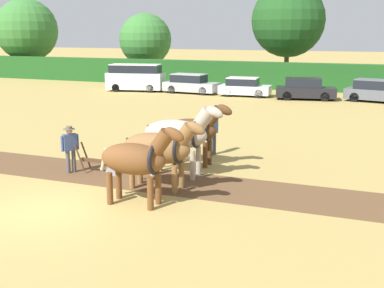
# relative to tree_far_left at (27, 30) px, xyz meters

# --- Properties ---
(ground_plane) EXTENTS (240.00, 240.00, 0.00)m
(ground_plane) POSITION_rel_tree_far_left_xyz_m (29.88, -34.94, -5.03)
(ground_plane) COLOR #A88E4C
(plowed_furrow_strip) EXTENTS (34.62, 3.06, 0.01)m
(plowed_furrow_strip) POSITION_rel_tree_far_left_xyz_m (26.66, -31.28, -5.03)
(plowed_furrow_strip) COLOR brown
(plowed_furrow_strip) RESTS_ON ground
(hedgerow) EXTENTS (79.13, 1.55, 2.27)m
(hedgerow) POSITION_rel_tree_far_left_xyz_m (29.88, -3.45, -3.90)
(hedgerow) COLOR #1E511E
(hedgerow) RESTS_ON ground
(tree_far_left) EXTENTS (6.98, 6.98, 8.53)m
(tree_far_left) POSITION_rel_tree_far_left_xyz_m (0.00, 0.00, 0.00)
(tree_far_left) COLOR #423323
(tree_far_left) RESTS_ON ground
(tree_left) EXTENTS (5.47, 5.47, 6.77)m
(tree_left) POSITION_rel_tree_far_left_xyz_m (14.48, 1.14, -1.00)
(tree_left) COLOR brown
(tree_left) RESTS_ON ground
(tree_center_left) EXTENTS (6.79, 6.79, 9.27)m
(tree_center_left) POSITION_rel_tree_far_left_xyz_m (29.45, 0.94, 0.84)
(tree_center_left) COLOR brown
(tree_center_left) RESTS_ON ground
(draft_horse_lead_left) EXTENTS (2.69, 0.97, 2.41)m
(draft_horse_lead_left) POSITION_rel_tree_far_left_xyz_m (32.00, -33.48, -3.69)
(draft_horse_lead_left) COLOR brown
(draft_horse_lead_left) RESTS_ON ground
(draft_horse_lead_right) EXTENTS (2.87, 1.05, 2.30)m
(draft_horse_lead_right) POSITION_rel_tree_far_left_xyz_m (31.96, -31.96, -3.72)
(draft_horse_lead_right) COLOR brown
(draft_horse_lead_right) RESTS_ON ground
(draft_horse_trail_left) EXTENTS (2.96, 1.06, 2.56)m
(draft_horse_trail_left) POSITION_rel_tree_far_left_xyz_m (31.95, -30.44, -3.57)
(draft_horse_trail_left) COLOR #B2A38E
(draft_horse_trail_left) RESTS_ON ground
(draft_horse_trail_right) EXTENTS (2.66, 0.91, 2.40)m
(draft_horse_trail_right) POSITION_rel_tree_far_left_xyz_m (31.93, -28.92, -3.72)
(draft_horse_trail_right) COLOR #513319
(draft_horse_trail_right) RESTS_ON ground
(plow) EXTENTS (1.63, 0.47, 1.13)m
(plow) POSITION_rel_tree_far_left_xyz_m (29.39, -31.24, -4.71)
(plow) COLOR #4C331E
(plow) RESTS_ON ground
(farmer_at_plow) EXTENTS (0.42, 0.57, 1.66)m
(farmer_at_plow) POSITION_rel_tree_far_left_xyz_m (28.30, -31.50, -4.07)
(farmer_at_plow) COLOR #4C4C4C
(farmer_at_plow) RESTS_ON ground
(farmer_beside_team) EXTENTS (0.25, 0.68, 1.72)m
(farmer_beside_team) POSITION_rel_tree_far_left_xyz_m (32.07, -27.25, -4.03)
(farmer_beside_team) COLOR #4C4C4C
(farmer_beside_team) RESTS_ON ground
(parked_van) EXTENTS (4.96, 2.87, 2.22)m
(parked_van) POSITION_rel_tree_far_left_xyz_m (18.91, -9.36, -3.90)
(parked_van) COLOR silver
(parked_van) RESTS_ON ground
(parked_car_left) EXTENTS (4.54, 2.02, 1.55)m
(parked_car_left) POSITION_rel_tree_far_left_xyz_m (23.74, -9.08, -4.29)
(parked_car_left) COLOR #A8A8B2
(parked_car_left) RESTS_ON ground
(parked_car_center_left) EXTENTS (4.00, 2.11, 1.43)m
(parked_car_center_left) POSITION_rel_tree_far_left_xyz_m (28.25, -9.20, -4.34)
(parked_car_center_left) COLOR silver
(parked_car_center_left) RESTS_ON ground
(parked_car_center) EXTENTS (4.50, 2.47, 1.56)m
(parked_car_center) POSITION_rel_tree_far_left_xyz_m (32.88, -9.40, -4.28)
(parked_car_center) COLOR black
(parked_car_center) RESTS_ON ground
(parked_car_center_right) EXTENTS (4.37, 2.51, 1.58)m
(parked_car_center_right) POSITION_rel_tree_far_left_xyz_m (37.67, -8.79, -4.28)
(parked_car_center_right) COLOR #565B66
(parked_car_center_right) RESTS_ON ground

